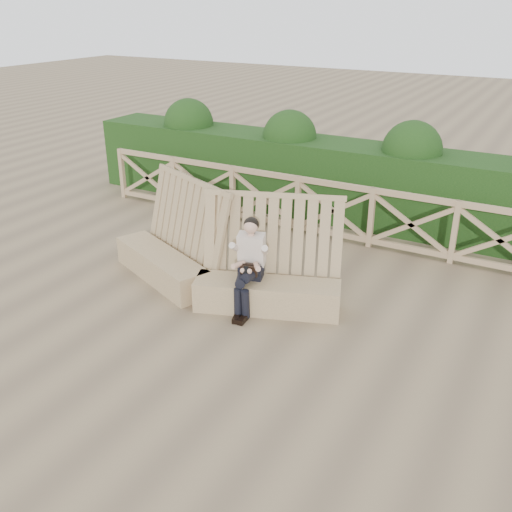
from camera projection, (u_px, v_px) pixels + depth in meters
The scene contains 5 objects.
ground at pixel (233, 324), 7.80m from camera, with size 60.00×60.00×0.00m, color brown.
bench at pixel (214, 268), 8.53m from camera, with size 4.00×1.49×1.57m.
woman at pixel (249, 261), 7.94m from camera, with size 0.48×0.84×1.34m.
guardrail at pixel (333, 211), 10.35m from camera, with size 10.10×0.09×1.10m.
hedge at pixel (357, 183), 11.22m from camera, with size 12.00×1.20×1.50m, color black.
Camera 1 is at (3.56, -5.70, 4.07)m, focal length 40.00 mm.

